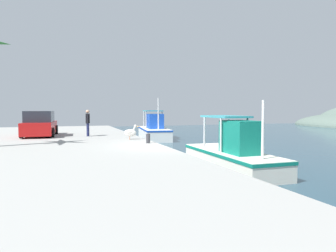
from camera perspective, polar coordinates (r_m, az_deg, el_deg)
The scene contains 7 objects.
quay_pier at distance 13.29m, azimuth -22.06°, elevation -5.97°, with size 36.00×10.00×0.80m, color #9E9E99.
fishing_boat_nearest at distance 24.65m, azimuth -2.71°, elevation -0.91°, with size 6.26×2.74×3.34m.
fishing_boat_second at distance 12.44m, azimuth 12.26°, elevation -5.27°, with size 5.73×1.89×2.78m.
pelican at distance 16.59m, azimuth -7.24°, elevation -1.20°, with size 0.50×0.97×0.82m.
fisherman_standing at distance 19.12m, azimuth -15.15°, elevation 0.79°, with size 0.59×0.28×1.64m.
parked_car at distance 20.22m, azimuth -23.39°, elevation 0.24°, with size 4.19×2.06×1.57m.
mooring_bollard_nearest at distance 14.64m, azimuth -3.84°, elevation -2.40°, with size 0.20×0.20×0.47m, color #333338.
Camera 1 is at (13.11, -4.33, 2.46)m, focal length 31.74 mm.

